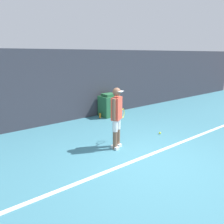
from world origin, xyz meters
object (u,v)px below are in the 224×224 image
Objects in this scene: covered_chair at (109,105)px; tennis_ball at (160,133)px; water_bottle at (100,115)px; tennis_player at (117,115)px.

tennis_ball is at bearing -89.89° from covered_chair.
covered_chair is at bearing 90.11° from tennis_ball.
tennis_ball is 2.74m from covered_chair.
covered_chair is at bearing 3.13° from water_bottle.
covered_chair reaches higher than water_bottle.
tennis_ball is at bearing -32.65° from tennis_player.
covered_chair is 0.59m from water_bottle.
tennis_ball is 0.07× the size of covered_chair.
tennis_player is at bearing -123.16° from covered_chair.
tennis_ball is 2.73m from water_bottle.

